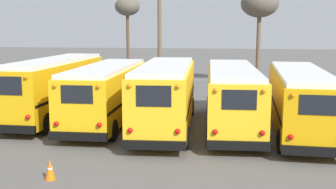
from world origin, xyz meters
The scene contains 11 objects.
ground_plane centered at (0.00, 0.00, 0.00)m, with size 160.00×160.00×0.00m, color #5B5956.
school_bus_0 centered at (-6.56, 0.64, 1.82)m, with size 2.49×10.27×3.34m.
school_bus_1 centered at (-3.28, -0.30, 1.68)m, with size 2.80×9.84×3.09m.
school_bus_2 centered at (0.00, -1.17, 1.78)m, with size 3.03×9.95×3.28m.
school_bus_3 centered at (3.28, -0.45, 1.69)m, with size 2.94×10.46×3.11m.
school_bus_4 centered at (6.56, -0.73, 1.66)m, with size 2.92×10.75×3.03m.
utility_pole centered at (-2.63, 13.01, 4.41)m, with size 1.80×0.33×8.57m.
bare_tree_0 centered at (-7.21, 20.79, 6.97)m, with size 2.53×2.53×8.11m.
bare_tree_1 centered at (5.64, 16.19, 7.00)m, with size 3.25×3.25×8.34m.
fence_line centered at (0.00, 7.69, 1.00)m, with size 21.18×0.06×1.42m.
traffic_cone centered at (-2.80, -8.82, 0.35)m, with size 0.36×0.36×0.70m.
Camera 1 is at (3.06, -21.69, 5.09)m, focal length 45.00 mm.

